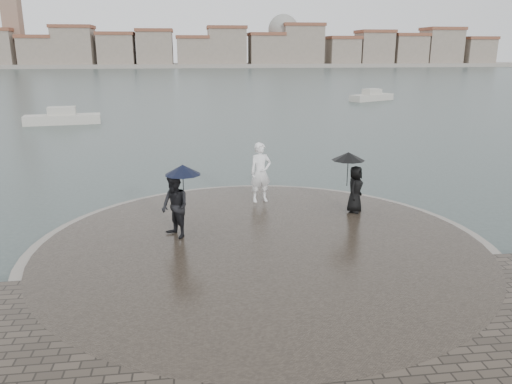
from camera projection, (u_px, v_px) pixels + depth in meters
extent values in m
plane|color=#2B3835|center=(287.00, 323.00, 10.24)|extent=(400.00, 400.00, 0.00)
cylinder|color=gray|center=(262.00, 251.00, 13.53)|extent=(12.50, 12.50, 0.32)
cylinder|color=#2D261E|center=(262.00, 250.00, 13.52)|extent=(11.90, 11.90, 0.36)
imported|color=white|center=(261.00, 172.00, 17.00)|extent=(0.83, 0.64, 2.05)
imported|color=black|center=(175.00, 207.00, 13.74)|extent=(1.04, 1.09, 1.77)
cylinder|color=black|center=(183.00, 189.00, 13.74)|extent=(0.02, 0.02, 0.90)
cone|color=black|center=(183.00, 170.00, 13.59)|extent=(1.00, 1.00, 0.28)
imported|color=black|center=(355.00, 189.00, 15.95)|extent=(0.82, 0.88, 1.51)
cylinder|color=black|center=(348.00, 172.00, 15.87)|extent=(0.02, 0.02, 0.90)
cone|color=black|center=(348.00, 156.00, 15.72)|extent=(1.06, 1.06, 0.26)
cube|color=gray|center=(193.00, 65.00, 165.49)|extent=(260.00, 20.00, 1.20)
cube|color=gray|center=(38.00, 53.00, 155.48)|extent=(10.00, 10.00, 9.00)
cube|color=brown|center=(36.00, 37.00, 154.12)|extent=(10.60, 10.60, 1.00)
cube|color=gray|center=(74.00, 48.00, 156.47)|extent=(12.00, 10.00, 12.00)
cube|color=brown|center=(72.00, 27.00, 154.69)|extent=(12.60, 10.60, 1.00)
cube|color=gray|center=(117.00, 52.00, 158.39)|extent=(11.00, 10.00, 10.00)
cube|color=brown|center=(116.00, 34.00, 156.88)|extent=(11.60, 10.60, 1.00)
cube|color=gray|center=(155.00, 50.00, 159.77)|extent=(11.00, 10.00, 11.00)
cube|color=brown|center=(154.00, 30.00, 158.13)|extent=(11.60, 10.60, 1.00)
cube|color=gray|center=(193.00, 53.00, 161.56)|extent=(10.00, 10.00, 9.00)
cube|color=brown|center=(193.00, 37.00, 160.19)|extent=(10.60, 10.60, 1.00)
cube|color=gray|center=(227.00, 49.00, 162.55)|extent=(12.00, 10.00, 12.00)
cube|color=brown|center=(226.00, 28.00, 160.77)|extent=(12.60, 10.60, 1.00)
cube|color=gray|center=(266.00, 52.00, 164.47)|extent=(11.00, 10.00, 10.00)
cube|color=brown|center=(266.00, 34.00, 162.96)|extent=(11.60, 10.60, 1.00)
cube|color=gray|center=(302.00, 47.00, 165.57)|extent=(13.00, 10.00, 13.00)
cube|color=brown|center=(302.00, 25.00, 163.66)|extent=(13.60, 10.60, 1.00)
cube|color=gray|center=(342.00, 53.00, 167.89)|extent=(10.00, 10.00, 9.00)
cube|color=brown|center=(343.00, 38.00, 166.53)|extent=(10.60, 10.60, 1.00)
cube|color=gray|center=(374.00, 50.00, 169.01)|extent=(11.00, 10.00, 11.00)
cube|color=brown|center=(375.00, 32.00, 167.37)|extent=(11.60, 10.60, 1.00)
cube|color=gray|center=(407.00, 52.00, 170.67)|extent=(11.00, 10.00, 10.00)
cube|color=brown|center=(409.00, 35.00, 169.17)|extent=(11.60, 10.60, 1.00)
cube|color=gray|center=(441.00, 49.00, 171.92)|extent=(12.00, 10.00, 12.00)
cube|color=brown|center=(443.00, 29.00, 170.14)|extent=(12.60, 10.60, 1.00)
cube|color=gray|center=(475.00, 53.00, 173.97)|extent=(10.00, 10.00, 9.00)
cube|color=brown|center=(477.00, 38.00, 172.61)|extent=(10.60, 10.60, 1.00)
cube|color=#846654|center=(12.00, 15.00, 153.36)|extent=(5.00, 5.00, 32.00)
sphere|color=gray|center=(283.00, 30.00, 165.22)|extent=(10.00, 10.00, 10.00)
cube|color=#B7B3A5|center=(372.00, 98.00, 55.49)|extent=(5.60, 4.01, 0.90)
cube|color=#B7B3A5|center=(372.00, 93.00, 55.32)|extent=(2.33, 2.00, 0.90)
cube|color=#B7B3A5|center=(63.00, 121.00, 37.89)|extent=(5.68, 2.41, 0.90)
cube|color=#B7B3A5|center=(62.00, 113.00, 37.72)|extent=(2.16, 1.49, 0.90)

